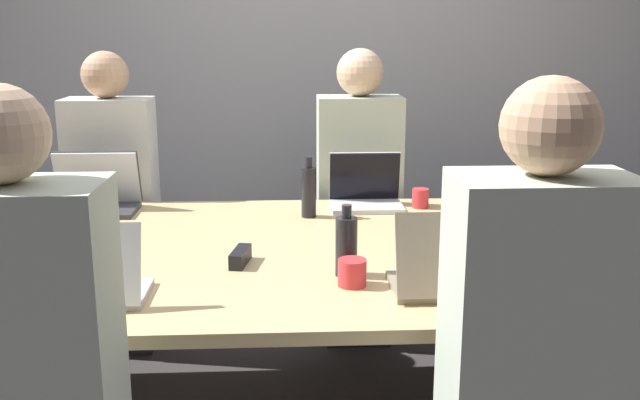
{
  "coord_description": "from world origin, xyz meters",
  "views": [
    {
      "loc": [
        -0.19,
        -2.43,
        1.53
      ],
      "look_at": [
        -0.06,
        0.1,
        0.93
      ],
      "focal_mm": 40.0,
      "sensor_mm": 36.0,
      "label": 1
    }
  ],
  "objects_px": {
    "cup_near_midright": "(352,273)",
    "laptop_far_center": "(366,191)",
    "bottle_far_left": "(14,201)",
    "cup_far_center": "(420,198)",
    "person_far_left": "(114,209)",
    "person_far_center": "(359,203)",
    "stapler": "(240,257)",
    "bottle_near_midright": "(345,245)",
    "person_near_midright": "(530,397)",
    "bottle_near_left": "(2,262)",
    "laptop_far_left": "(96,194)",
    "laptop_near_left": "(87,280)",
    "laptop_near_midright": "(446,271)",
    "bottle_far_center": "(309,191)"
  },
  "relations": [
    {
      "from": "cup_near_midright",
      "to": "laptop_far_center",
      "type": "xyz_separation_m",
      "value": [
        0.15,
        0.99,
        0.03
      ]
    },
    {
      "from": "bottle_far_center",
      "to": "cup_near_midright",
      "type": "bearing_deg",
      "value": -83.01
    },
    {
      "from": "bottle_near_midright",
      "to": "laptop_far_center",
      "type": "xyz_separation_m",
      "value": [
        0.17,
        0.9,
        -0.03
      ]
    },
    {
      "from": "laptop_near_midright",
      "to": "bottle_far_center",
      "type": "distance_m",
      "value": 0.98
    },
    {
      "from": "stapler",
      "to": "bottle_near_midright",
      "type": "bearing_deg",
      "value": -10.77
    },
    {
      "from": "person_near_midright",
      "to": "stapler",
      "type": "relative_size",
      "value": 9.28
    },
    {
      "from": "person_far_center",
      "to": "bottle_far_center",
      "type": "bearing_deg",
      "value": -117.28
    },
    {
      "from": "person_near_midright",
      "to": "person_far_center",
      "type": "distance_m",
      "value": 1.9
    },
    {
      "from": "laptop_far_left",
      "to": "cup_far_center",
      "type": "distance_m",
      "value": 1.4
    },
    {
      "from": "person_near_midright",
      "to": "laptop_near_left",
      "type": "height_order",
      "value": "person_near_midright"
    },
    {
      "from": "bottle_far_left",
      "to": "bottle_near_midright",
      "type": "height_order",
      "value": "bottle_near_midright"
    },
    {
      "from": "bottle_far_left",
      "to": "bottle_far_center",
      "type": "relative_size",
      "value": 0.82
    },
    {
      "from": "person_far_left",
      "to": "person_far_center",
      "type": "relative_size",
      "value": 0.99
    },
    {
      "from": "cup_far_center",
      "to": "person_near_midright",
      "type": "bearing_deg",
      "value": -91.03
    },
    {
      "from": "cup_near_midright",
      "to": "laptop_far_center",
      "type": "distance_m",
      "value": 1.0
    },
    {
      "from": "bottle_far_left",
      "to": "bottle_near_left",
      "type": "distance_m",
      "value": 0.84
    },
    {
      "from": "person_far_left",
      "to": "person_far_center",
      "type": "height_order",
      "value": "person_far_center"
    },
    {
      "from": "person_far_left",
      "to": "bottle_far_left",
      "type": "distance_m",
      "value": 0.59
    },
    {
      "from": "laptop_far_left",
      "to": "bottle_far_left",
      "type": "distance_m",
      "value": 0.33
    },
    {
      "from": "person_far_center",
      "to": "bottle_far_center",
      "type": "distance_m",
      "value": 0.6
    },
    {
      "from": "person_near_midright",
      "to": "cup_near_midright",
      "type": "distance_m",
      "value": 0.68
    },
    {
      "from": "laptop_far_left",
      "to": "laptop_near_left",
      "type": "height_order",
      "value": "laptop_far_left"
    },
    {
      "from": "cup_near_midright",
      "to": "bottle_near_left",
      "type": "relative_size",
      "value": 0.41
    },
    {
      "from": "cup_far_center",
      "to": "bottle_near_left",
      "type": "distance_m",
      "value": 1.72
    },
    {
      "from": "person_far_center",
      "to": "stapler",
      "type": "distance_m",
      "value": 1.22
    },
    {
      "from": "bottle_far_left",
      "to": "bottle_far_center",
      "type": "distance_m",
      "value": 1.18
    },
    {
      "from": "laptop_far_left",
      "to": "laptop_far_center",
      "type": "bearing_deg",
      "value": 0.72
    },
    {
      "from": "laptop_far_left",
      "to": "person_far_center",
      "type": "bearing_deg",
      "value": 16.82
    },
    {
      "from": "stapler",
      "to": "laptop_near_left",
      "type": "bearing_deg",
      "value": -131.58
    },
    {
      "from": "person_far_left",
      "to": "cup_near_midright",
      "type": "xyz_separation_m",
      "value": [
        1.01,
        -1.3,
        0.12
      ]
    },
    {
      "from": "laptop_far_center",
      "to": "cup_far_center",
      "type": "distance_m",
      "value": 0.24
    },
    {
      "from": "bottle_near_midright",
      "to": "bottle_far_center",
      "type": "height_order",
      "value": "bottle_far_center"
    },
    {
      "from": "bottle_far_left",
      "to": "cup_near_midright",
      "type": "distance_m",
      "value": 1.51
    },
    {
      "from": "person_far_left",
      "to": "bottle_far_left",
      "type": "bearing_deg",
      "value": -118.86
    },
    {
      "from": "laptop_near_left",
      "to": "bottle_near_midright",
      "type": "bearing_deg",
      "value": -165.2
    },
    {
      "from": "laptop_near_left",
      "to": "bottle_near_left",
      "type": "bearing_deg",
      "value": -20.34
    },
    {
      "from": "bottle_far_center",
      "to": "cup_far_center",
      "type": "bearing_deg",
      "value": 14.98
    },
    {
      "from": "laptop_far_center",
      "to": "person_far_center",
      "type": "height_order",
      "value": "person_far_center"
    },
    {
      "from": "laptop_far_left",
      "to": "person_near_midright",
      "type": "height_order",
      "value": "person_near_midright"
    },
    {
      "from": "laptop_far_left",
      "to": "laptop_near_left",
      "type": "relative_size",
      "value": 1.11
    },
    {
      "from": "cup_near_midright",
      "to": "laptop_far_center",
      "type": "bearing_deg",
      "value": 81.16
    },
    {
      "from": "bottle_near_left",
      "to": "laptop_far_center",
      "type": "bearing_deg",
      "value": 39.93
    },
    {
      "from": "cup_near_midright",
      "to": "cup_far_center",
      "type": "relative_size",
      "value": 1.04
    },
    {
      "from": "laptop_near_midright",
      "to": "bottle_near_midright",
      "type": "xyz_separation_m",
      "value": [
        -0.28,
        0.18,
        0.03
      ]
    },
    {
      "from": "person_near_midright",
      "to": "cup_near_midright",
      "type": "xyz_separation_m",
      "value": [
        -0.36,
        0.56,
        0.12
      ]
    },
    {
      "from": "laptop_near_left",
      "to": "bottle_near_left",
      "type": "distance_m",
      "value": 0.29
    },
    {
      "from": "laptop_far_left",
      "to": "bottle_near_midright",
      "type": "height_order",
      "value": "laptop_far_left"
    },
    {
      "from": "laptop_far_left",
      "to": "bottle_far_left",
      "type": "bearing_deg",
      "value": -147.05
    },
    {
      "from": "person_far_left",
      "to": "stapler",
      "type": "height_order",
      "value": "person_far_left"
    },
    {
      "from": "bottle_far_left",
      "to": "cup_far_center",
      "type": "relative_size",
      "value": 2.45
    }
  ]
}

